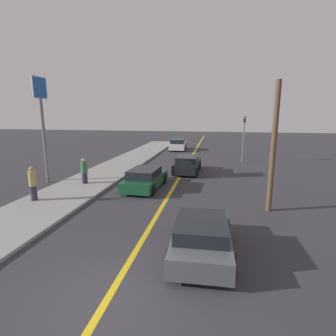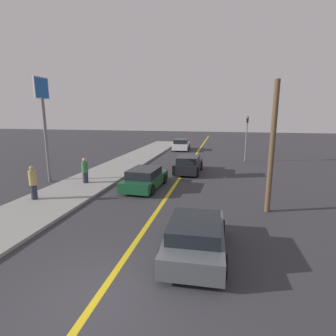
{
  "view_description": "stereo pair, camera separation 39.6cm",
  "coord_description": "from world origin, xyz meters",
  "px_view_note": "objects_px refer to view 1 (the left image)",
  "views": [
    {
      "loc": [
        2.49,
        -5.13,
        4.48
      ],
      "look_at": [
        -0.4,
        10.48,
        1.14
      ],
      "focal_mm": 28.0,
      "sensor_mm": 36.0,
      "label": 1
    },
    {
      "loc": [
        2.88,
        -5.05,
        4.48
      ],
      "look_at": [
        -0.4,
        10.48,
        1.14
      ],
      "focal_mm": 28.0,
      "sensor_mm": 36.0,
      "label": 2
    }
  ],
  "objects_px": {
    "car_far_distant": "(187,164)",
    "car_ahead_center": "(145,179)",
    "traffic_light": "(244,134)",
    "car_near_right_lane": "(201,236)",
    "utility_pole": "(273,148)",
    "pedestrian_near_curb": "(33,184)",
    "roadside_sign": "(41,110)",
    "pedestrian_mid_group": "(84,171)",
    "car_parked_left_lot": "(178,145)"
  },
  "relations": [
    {
      "from": "car_far_distant",
      "to": "utility_pole",
      "type": "distance_m",
      "value": 8.93
    },
    {
      "from": "traffic_light",
      "to": "car_near_right_lane",
      "type": "bearing_deg",
      "value": -99.23
    },
    {
      "from": "roadside_sign",
      "to": "utility_pole",
      "type": "bearing_deg",
      "value": -11.49
    },
    {
      "from": "pedestrian_mid_group",
      "to": "traffic_light",
      "type": "height_order",
      "value": "traffic_light"
    },
    {
      "from": "pedestrian_near_curb",
      "to": "utility_pole",
      "type": "distance_m",
      "value": 11.71
    },
    {
      "from": "car_far_distant",
      "to": "roadside_sign",
      "type": "height_order",
      "value": "roadside_sign"
    },
    {
      "from": "car_near_right_lane",
      "to": "pedestrian_mid_group",
      "type": "xyz_separation_m",
      "value": [
        -7.72,
        6.96,
        0.32
      ]
    },
    {
      "from": "car_far_distant",
      "to": "roadside_sign",
      "type": "relative_size",
      "value": 0.59
    },
    {
      "from": "car_ahead_center",
      "to": "car_far_distant",
      "type": "xyz_separation_m",
      "value": [
        2.03,
        4.73,
        0.04
      ]
    },
    {
      "from": "car_far_distant",
      "to": "utility_pole",
      "type": "bearing_deg",
      "value": -55.94
    },
    {
      "from": "car_parked_left_lot",
      "to": "pedestrian_near_curb",
      "type": "distance_m",
      "value": 20.92
    },
    {
      "from": "car_ahead_center",
      "to": "traffic_light",
      "type": "distance_m",
      "value": 12.4
    },
    {
      "from": "pedestrian_mid_group",
      "to": "utility_pole",
      "type": "xyz_separation_m",
      "value": [
        10.59,
        -2.51,
        2.02
      ]
    },
    {
      "from": "car_far_distant",
      "to": "roadside_sign",
      "type": "bearing_deg",
      "value": -150.61
    },
    {
      "from": "car_ahead_center",
      "to": "car_far_distant",
      "type": "bearing_deg",
      "value": 69.8
    },
    {
      "from": "car_ahead_center",
      "to": "traffic_light",
      "type": "bearing_deg",
      "value": 60.4
    },
    {
      "from": "car_far_distant",
      "to": "utility_pole",
      "type": "xyz_separation_m",
      "value": [
        4.63,
        -7.28,
        2.31
      ]
    },
    {
      "from": "car_ahead_center",
      "to": "car_parked_left_lot",
      "type": "bearing_deg",
      "value": 94.72
    },
    {
      "from": "pedestrian_near_curb",
      "to": "pedestrian_mid_group",
      "type": "distance_m",
      "value": 3.64
    },
    {
      "from": "car_far_distant",
      "to": "pedestrian_mid_group",
      "type": "bearing_deg",
      "value": -139.75
    },
    {
      "from": "pedestrian_mid_group",
      "to": "car_near_right_lane",
      "type": "bearing_deg",
      "value": -42.02
    },
    {
      "from": "pedestrian_mid_group",
      "to": "car_parked_left_lot",
      "type": "bearing_deg",
      "value": 78.55
    },
    {
      "from": "pedestrian_mid_group",
      "to": "utility_pole",
      "type": "height_order",
      "value": "utility_pole"
    },
    {
      "from": "car_parked_left_lot",
      "to": "pedestrian_near_curb",
      "type": "relative_size",
      "value": 2.29
    },
    {
      "from": "car_parked_left_lot",
      "to": "pedestrian_mid_group",
      "type": "height_order",
      "value": "pedestrian_mid_group"
    },
    {
      "from": "car_far_distant",
      "to": "traffic_light",
      "type": "height_order",
      "value": "traffic_light"
    },
    {
      "from": "pedestrian_near_curb",
      "to": "pedestrian_mid_group",
      "type": "height_order",
      "value": "pedestrian_near_curb"
    },
    {
      "from": "pedestrian_mid_group",
      "to": "utility_pole",
      "type": "distance_m",
      "value": 11.07
    },
    {
      "from": "car_far_distant",
      "to": "car_near_right_lane",
      "type": "bearing_deg",
      "value": -79.86
    },
    {
      "from": "car_parked_left_lot",
      "to": "utility_pole",
      "type": "height_order",
      "value": "utility_pole"
    },
    {
      "from": "utility_pole",
      "to": "car_parked_left_lot",
      "type": "bearing_deg",
      "value": 110.2
    },
    {
      "from": "car_parked_left_lot",
      "to": "roadside_sign",
      "type": "bearing_deg",
      "value": -113.29
    },
    {
      "from": "car_near_right_lane",
      "to": "utility_pole",
      "type": "height_order",
      "value": "utility_pole"
    },
    {
      "from": "pedestrian_near_curb",
      "to": "roadside_sign",
      "type": "distance_m",
      "value": 5.52
    },
    {
      "from": "pedestrian_near_curb",
      "to": "pedestrian_mid_group",
      "type": "bearing_deg",
      "value": 75.38
    },
    {
      "from": "car_near_right_lane",
      "to": "traffic_light",
      "type": "bearing_deg",
      "value": 79.12
    },
    {
      "from": "car_ahead_center",
      "to": "pedestrian_near_curb",
      "type": "distance_m",
      "value": 6.02
    },
    {
      "from": "car_near_right_lane",
      "to": "pedestrian_near_curb",
      "type": "height_order",
      "value": "pedestrian_near_curb"
    },
    {
      "from": "utility_pole",
      "to": "car_near_right_lane",
      "type": "bearing_deg",
      "value": -122.83
    },
    {
      "from": "traffic_light",
      "to": "utility_pole",
      "type": "distance_m",
      "value": 12.87
    },
    {
      "from": "pedestrian_mid_group",
      "to": "car_far_distant",
      "type": "bearing_deg",
      "value": 38.68
    },
    {
      "from": "car_parked_left_lot",
      "to": "pedestrian_near_curb",
      "type": "height_order",
      "value": "pedestrian_near_curb"
    },
    {
      "from": "car_near_right_lane",
      "to": "utility_pole",
      "type": "bearing_deg",
      "value": 55.52
    },
    {
      "from": "car_ahead_center",
      "to": "roadside_sign",
      "type": "xyz_separation_m",
      "value": [
        -6.64,
        0.16,
        4.08
      ]
    },
    {
      "from": "car_far_distant",
      "to": "pedestrian_near_curb",
      "type": "relative_size",
      "value": 2.28
    },
    {
      "from": "car_far_distant",
      "to": "car_ahead_center",
      "type": "bearing_deg",
      "value": -111.68
    },
    {
      "from": "car_parked_left_lot",
      "to": "utility_pole",
      "type": "distance_m",
      "value": 20.85
    },
    {
      "from": "car_ahead_center",
      "to": "roadside_sign",
      "type": "distance_m",
      "value": 7.79
    },
    {
      "from": "utility_pole",
      "to": "car_far_distant",
      "type": "bearing_deg",
      "value": 122.48
    },
    {
      "from": "pedestrian_near_curb",
      "to": "traffic_light",
      "type": "distance_m",
      "value": 18.06
    }
  ]
}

